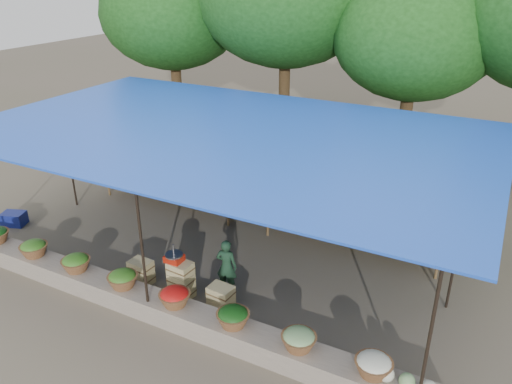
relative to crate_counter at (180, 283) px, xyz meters
The scene contains 15 objects.
ground 2.07m from the crate_counter, 92.83° to the left, with size 60.00×60.00×0.00m, color #615B47.
stone_curb 0.72m from the crate_counter, 98.22° to the right, with size 10.60×0.55×0.40m, color #71655A.
stall_canopy 3.17m from the crate_counter, 92.75° to the left, with size 10.80×6.60×2.82m.
produce_baskets 0.77m from the crate_counter, 106.01° to the right, with size 8.98×0.58×0.34m.
netting_backdrop 5.28m from the crate_counter, 91.12° to the left, with size 10.60×0.06×2.50m, color #174019.
tree_row 9.25m from the crate_counter, 87.17° to the left, with size 16.51×5.50×7.12m.
fruit_table_left 4.29m from the crate_counter, 127.33° to the left, with size 4.21×0.95×0.93m.
fruit_table_right 4.18m from the crate_counter, 54.70° to the left, with size 4.21×0.95×0.93m.
crate_counter is the anchor object (origin of this frame).
weighing_scale 0.56m from the crate_counter, behind, with size 0.35×0.35×0.37m.
vendor_seated 0.96m from the crate_counter, 37.41° to the left, with size 0.42×0.28×1.16m, color #193823.
customer_left 5.97m from the crate_counter, 134.65° to the left, with size 0.90×0.70×1.85m, color slate.
customer_mid 4.40m from the crate_counter, 82.01° to the left, with size 1.13×0.65×1.76m, color slate.
customer_right 5.28m from the crate_counter, 48.82° to the left, with size 0.94×0.39×1.60m, color slate.
blue_crate_back 5.46m from the crate_counter, behind, with size 0.55×0.39×0.33m, color navy.
Camera 1 is at (5.16, -8.54, 5.97)m, focal length 35.00 mm.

